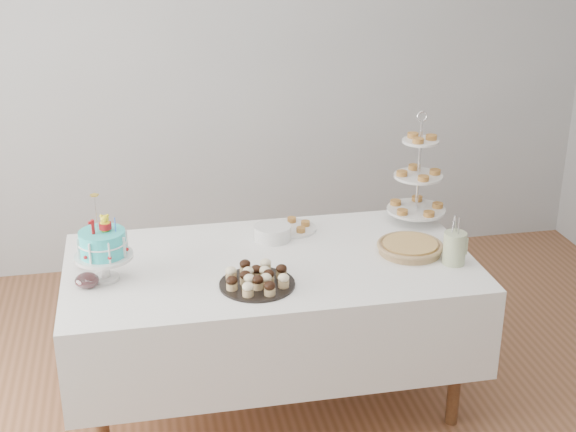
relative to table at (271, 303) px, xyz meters
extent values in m
cube|color=#9FA2A4|center=(0.00, 1.70, 0.81)|extent=(5.00, 0.04, 2.70)
cube|color=white|center=(0.00, 0.00, 0.00)|extent=(1.92, 1.02, 0.45)
cylinder|color=brown|center=(-0.82, -0.37, -0.21)|extent=(0.06, 0.06, 0.67)
cylinder|color=brown|center=(0.82, -0.37, -0.21)|extent=(0.06, 0.06, 0.67)
cylinder|color=brown|center=(-0.82, 0.37, -0.21)|extent=(0.06, 0.06, 0.67)
cylinder|color=brown|center=(0.82, 0.37, -0.21)|extent=(0.06, 0.06, 0.67)
cylinder|color=#31D6D6|center=(-0.76, -0.04, 0.41)|extent=(0.21, 0.21, 0.11)
torus|color=white|center=(-0.76, -0.04, 0.41)|extent=(0.22, 0.22, 0.01)
cube|color=#B21316|center=(-0.79, -0.06, 0.50)|extent=(0.02, 0.02, 0.07)
cylinder|color=#376DEC|center=(-0.70, -0.05, 0.50)|extent=(0.01, 0.01, 0.07)
cylinder|color=silver|center=(-0.78, -0.02, 0.54)|extent=(0.00, 0.00, 0.16)
cylinder|color=yellow|center=(-0.78, -0.02, 0.63)|extent=(0.04, 0.04, 0.01)
cylinder|color=black|center=(-0.10, -0.23, 0.23)|extent=(0.34, 0.34, 0.01)
ellipsoid|color=black|center=(-0.17, -0.23, 0.28)|extent=(0.05, 0.05, 0.04)
ellipsoid|color=#FFEEC5|center=(-0.03, -0.23, 0.28)|extent=(0.05, 0.05, 0.04)
cylinder|color=#A18A57|center=(0.68, -0.04, 0.25)|extent=(0.30, 0.30, 0.04)
cylinder|color=#BC8449|center=(0.68, -0.04, 0.27)|extent=(0.26, 0.26, 0.02)
torus|color=#A18A57|center=(0.68, -0.04, 0.26)|extent=(0.32, 0.32, 0.02)
cylinder|color=silver|center=(0.84, 0.33, 0.50)|extent=(0.02, 0.02, 0.55)
cylinder|color=silver|center=(0.84, 0.33, 0.29)|extent=(0.31, 0.31, 0.01)
cylinder|color=silver|center=(0.84, 0.33, 0.48)|extent=(0.25, 0.25, 0.01)
cylinder|color=silver|center=(0.84, 0.33, 0.67)|extent=(0.19, 0.19, 0.01)
torus|color=silver|center=(0.84, 0.33, 0.80)|extent=(0.06, 0.01, 0.06)
cylinder|color=silver|center=(0.06, 0.25, 0.26)|extent=(0.19, 0.19, 0.07)
cylinder|color=silver|center=(0.18, 0.35, 0.23)|extent=(0.25, 0.25, 0.01)
ellipsoid|color=silver|center=(-0.84, -0.10, 0.26)|extent=(0.11, 0.11, 0.06)
cylinder|color=#4F060A|center=(-0.84, -0.10, 0.25)|extent=(0.07, 0.07, 0.03)
ellipsoid|color=silver|center=(-0.84, 0.11, 0.26)|extent=(0.11, 0.11, 0.06)
cylinder|color=#4F060A|center=(-0.84, 0.11, 0.25)|extent=(0.07, 0.07, 0.03)
cylinder|color=beige|center=(0.84, -0.19, 0.31)|extent=(0.11, 0.11, 0.16)
cylinder|color=beige|center=(0.89, -0.21, 0.32)|extent=(0.01, 0.01, 0.08)
camera|label=1|loc=(-0.59, -3.37, 1.87)|focal=50.00mm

